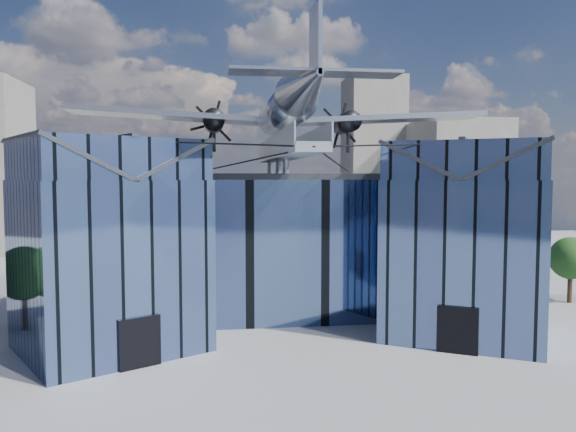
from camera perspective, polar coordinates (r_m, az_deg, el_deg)
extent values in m
plane|color=gray|center=(34.84, 0.46, -12.13)|extent=(120.00, 120.00, 0.00)
cube|color=#475E92|center=(42.68, -1.28, -2.63)|extent=(28.00, 14.00, 9.50)
cube|color=#27292E|center=(42.40, -1.29, 4.03)|extent=(28.00, 14.00, 0.40)
cube|color=#475E92|center=(32.99, -17.70, -4.78)|extent=(11.79, 11.43, 9.50)
cube|color=#475E92|center=(32.64, -17.92, 5.42)|extent=(11.56, 11.20, 2.20)
cube|color=#27292E|center=(31.94, -21.73, 5.37)|extent=(7.98, 9.23, 2.40)
cube|color=#27292E|center=(33.47, -14.28, 5.45)|extent=(7.98, 9.23, 2.40)
cube|color=#27292E|center=(32.69, -17.96, 7.44)|extent=(4.30, 7.10, 0.18)
cube|color=black|center=(30.04, -14.83, -12.33)|extent=(2.03, 1.32, 2.60)
cube|color=black|center=(34.77, -10.70, -4.22)|extent=(0.34, 0.34, 9.50)
cube|color=#475E92|center=(35.93, 17.56, -4.07)|extent=(11.79, 11.43, 9.50)
cube|color=#475E92|center=(35.60, 17.76, 5.29)|extent=(11.56, 11.20, 2.20)
cube|color=#27292E|center=(35.85, 14.15, 5.35)|extent=(7.98, 9.23, 2.40)
cube|color=#27292E|center=(35.49, 21.39, 5.21)|extent=(7.98, 9.23, 2.40)
cube|color=#27292E|center=(35.65, 17.80, 7.14)|extent=(4.30, 7.10, 0.18)
cube|color=black|center=(32.65, 16.84, -11.05)|extent=(2.03, 1.32, 2.60)
cube|color=black|center=(36.55, 10.49, -3.82)|extent=(0.34, 0.34, 9.50)
cube|color=#9CA3A9|center=(36.97, -0.32, 6.20)|extent=(1.80, 21.00, 0.50)
cube|color=#9CA3A9|center=(36.89, -1.72, 7.22)|extent=(0.08, 21.00, 1.10)
cube|color=#9CA3A9|center=(37.12, 1.07, 7.20)|extent=(0.08, 21.00, 1.10)
cylinder|color=#9CA3A9|center=(46.38, -1.85, 4.92)|extent=(0.44, 0.44, 1.35)
cylinder|color=#9CA3A9|center=(40.42, -0.97, 5.06)|extent=(0.44, 0.44, 1.35)
cylinder|color=#9CA3A9|center=(36.45, -0.21, 5.17)|extent=(0.44, 0.44, 1.35)
cylinder|color=#9CA3A9|center=(37.51, -0.42, 7.62)|extent=(0.70, 0.70, 1.40)
cylinder|color=black|center=(29.18, -8.72, 7.33)|extent=(10.55, 6.08, 0.69)
cylinder|color=black|center=(30.86, 11.33, 7.12)|extent=(10.55, 6.08, 0.69)
cylinder|color=black|center=(34.68, -4.83, 5.42)|extent=(6.09, 17.04, 1.19)
cylinder|color=black|center=(35.51, 4.93, 5.39)|extent=(6.09, 17.04, 1.19)
cylinder|color=#9A9EA6|center=(37.68, -0.42, 10.58)|extent=(2.50, 11.00, 2.50)
sphere|color=#9A9EA6|center=(43.11, -1.37, 9.75)|extent=(2.50, 2.50, 2.50)
cube|color=black|center=(42.20, -1.22, 10.82)|extent=(1.60, 1.40, 0.50)
cone|color=#9A9EA6|center=(28.90, 1.94, 13.20)|extent=(2.50, 7.00, 2.50)
cube|color=#9A9EA6|center=(26.99, 2.81, 17.32)|extent=(0.18, 2.40, 3.40)
cube|color=#9A9EA6|center=(26.80, 2.76, 14.36)|extent=(8.00, 1.80, 0.14)
cube|color=#9A9EA6|center=(38.40, -11.19, 9.94)|extent=(14.00, 3.20, 1.08)
cylinder|color=black|center=(38.91, -7.56, 9.53)|extent=(1.44, 3.20, 1.44)
cone|color=black|center=(40.70, -7.57, 9.28)|extent=(0.70, 0.70, 0.70)
cube|color=black|center=(40.85, -7.57, 9.26)|extent=(1.05, 0.06, 3.33)
cube|color=black|center=(40.85, -7.57, 9.26)|extent=(2.53, 0.06, 2.53)
cube|color=black|center=(40.85, -7.57, 9.26)|extent=(3.33, 0.06, 1.05)
cylinder|color=black|center=(38.21, -7.54, 7.79)|extent=(0.24, 0.24, 1.75)
cube|color=#9A9EA6|center=(40.11, 9.50, 9.70)|extent=(14.00, 3.20, 1.08)
cylinder|color=black|center=(40.03, 5.91, 9.38)|extent=(1.44, 3.20, 1.44)
cone|color=black|center=(41.77, 5.32, 9.16)|extent=(0.70, 0.70, 0.70)
cube|color=black|center=(41.92, 5.27, 9.15)|extent=(1.05, 0.06, 3.33)
cube|color=black|center=(41.92, 5.27, 9.15)|extent=(2.53, 0.06, 2.53)
cube|color=black|center=(41.92, 5.27, 9.15)|extent=(3.33, 0.06, 1.05)
cylinder|color=black|center=(39.35, 6.11, 7.69)|extent=(0.24, 0.24, 1.75)
cube|color=slate|center=(89.09, 16.63, 3.40)|extent=(12.00, 14.00, 18.00)
cube|color=slate|center=(89.46, -17.59, 2.10)|extent=(14.00, 10.00, 14.00)
cube|color=slate|center=(95.04, 8.64, 5.96)|extent=(9.00, 9.00, 26.00)
cylinder|color=#352315|center=(48.59, 26.71, -6.43)|extent=(0.39, 0.39, 2.48)
sphere|color=#214719|center=(48.26, 26.80, -3.84)|extent=(3.73, 3.73, 3.24)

